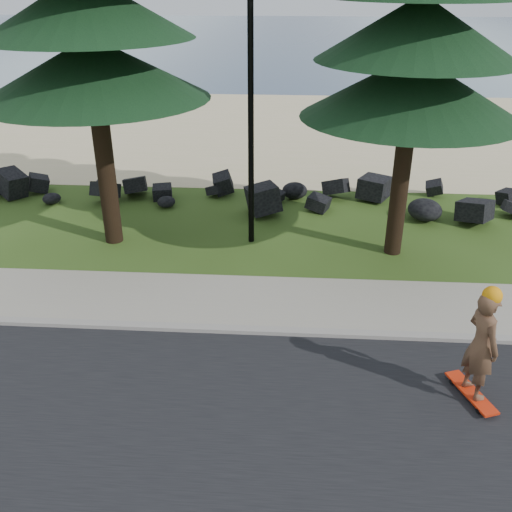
{
  "coord_description": "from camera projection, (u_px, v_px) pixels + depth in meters",
  "views": [
    {
      "loc": [
        0.98,
        -9.93,
        6.23
      ],
      "look_at": [
        0.33,
        0.0,
        1.19
      ],
      "focal_mm": 40.0,
      "sensor_mm": 36.0,
      "label": 1
    }
  ],
  "objects": [
    {
      "name": "lamp_post",
      "position": [
        251.0,
        73.0,
        12.7
      ],
      "size": [
        0.25,
        0.14,
        8.14
      ],
      "color": "black",
      "rests_on": "ground"
    },
    {
      "name": "seawall_boulders",
      "position": [
        257.0,
        206.0,
        16.7
      ],
      "size": [
        60.0,
        2.4,
        1.1
      ],
      "primitive_type": null,
      "color": "black",
      "rests_on": "ground"
    },
    {
      "name": "skateboarder",
      "position": [
        481.0,
        345.0,
        8.78
      ],
      "size": [
        0.64,
        1.13,
        2.05
      ],
      "rotation": [
        0.0,
        0.0,
        1.92
      ],
      "color": "red",
      "rests_on": "ground"
    },
    {
      "name": "ocean",
      "position": [
        286.0,
        38.0,
        57.12
      ],
      "size": [
        160.0,
        58.0,
        0.01
      ],
      "primitive_type": "cube",
      "color": "#384F6B",
      "rests_on": "ground"
    },
    {
      "name": "sidewalk",
      "position": [
        241.0,
        300.0,
        11.87
      ],
      "size": [
        160.0,
        2.0,
        0.08
      ],
      "primitive_type": "cube",
      "color": "#9D9383",
      "rests_on": "ground"
    },
    {
      "name": "ground",
      "position": [
        240.0,
        307.0,
        11.71
      ],
      "size": [
        160.0,
        160.0,
        0.0
      ],
      "primitive_type": "plane",
      "color": "#314B17",
      "rests_on": "ground"
    },
    {
      "name": "beach_sand",
      "position": [
        270.0,
        129.0,
        24.62
      ],
      "size": [
        160.0,
        15.0,
        0.01
      ],
      "primitive_type": "cube",
      "color": "#CDC188",
      "rests_on": "ground"
    },
    {
      "name": "road",
      "position": [
        210.0,
        483.0,
        7.7
      ],
      "size": [
        160.0,
        7.0,
        0.02
      ],
      "primitive_type": "cube",
      "color": "black",
      "rests_on": "ground"
    },
    {
      "name": "kerb",
      "position": [
        236.0,
        330.0,
        10.89
      ],
      "size": [
        160.0,
        0.2,
        0.1
      ],
      "primitive_type": "cube",
      "color": "gray",
      "rests_on": "ground"
    }
  ]
}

